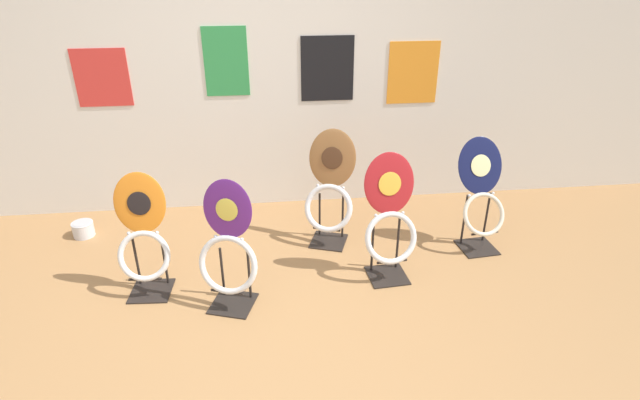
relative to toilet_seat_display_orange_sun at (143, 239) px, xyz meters
The scene contains 8 objects.
ground_plane 1.16m from the toilet_seat_display_orange_sun, 42.04° to the right, with size 14.00×14.00×0.00m, color #A37547.
wall_back 1.78m from the toilet_seat_display_orange_sun, 58.69° to the left, with size 8.00×0.07×2.60m.
toilet_seat_display_orange_sun is the anchor object (origin of this frame).
toilet_seat_display_navy_moon 2.55m from the toilet_seat_display_orange_sun, ahead, with size 0.39×0.40×0.89m.
toilet_seat_display_crimson_swirl 1.71m from the toilet_seat_display_orange_sun, ahead, with size 0.40×0.32×0.94m.
toilet_seat_display_woodgrain 1.46m from the toilet_seat_display_orange_sun, 21.81° to the left, with size 0.47×0.43×0.93m.
toilet_seat_display_purple_note 0.63m from the toilet_seat_display_orange_sun, 21.57° to the right, with size 0.43×0.35×0.91m.
paint_can 1.16m from the toilet_seat_display_orange_sun, 130.34° to the left, with size 0.18×0.18×0.13m.
Camera 1 is at (0.06, -2.30, 2.18)m, focal length 28.00 mm.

